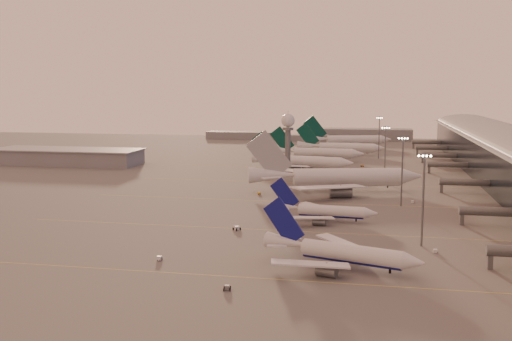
# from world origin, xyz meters

# --- Properties ---
(ground) EXTENTS (700.00, 700.00, 0.00)m
(ground) POSITION_xyz_m (0.00, 0.00, 0.00)
(ground) COLOR #595656
(ground) RESTS_ON ground
(taxiway_markings) EXTENTS (180.00, 185.25, 0.02)m
(taxiway_markings) POSITION_xyz_m (30.00, 56.00, 0.01)
(taxiway_markings) COLOR gold
(taxiway_markings) RESTS_ON ground
(hangar) EXTENTS (82.00, 27.00, 8.50)m
(hangar) POSITION_xyz_m (-120.00, 140.00, 4.32)
(hangar) COLOR slate
(hangar) RESTS_ON ground
(radar_tower) EXTENTS (6.40, 6.40, 31.10)m
(radar_tower) POSITION_xyz_m (5.00, 120.00, 20.95)
(radar_tower) COLOR #5A5C61
(radar_tower) RESTS_ON ground
(mast_a) EXTENTS (3.60, 0.56, 25.00)m
(mast_a) POSITION_xyz_m (58.00, 0.00, 13.74)
(mast_a) COLOR #5A5C61
(mast_a) RESTS_ON ground
(mast_b) EXTENTS (3.60, 0.56, 25.00)m
(mast_b) POSITION_xyz_m (55.00, 55.00, 13.74)
(mast_b) COLOR #5A5C61
(mast_b) RESTS_ON ground
(mast_c) EXTENTS (3.60, 0.56, 25.00)m
(mast_c) POSITION_xyz_m (50.00, 110.00, 13.74)
(mast_c) COLOR #5A5C61
(mast_c) RESTS_ON ground
(mast_d) EXTENTS (3.60, 0.56, 25.00)m
(mast_d) POSITION_xyz_m (48.00, 200.00, 13.74)
(mast_d) COLOR #5A5C61
(mast_d) RESTS_ON ground
(distant_horizon) EXTENTS (165.00, 37.50, 9.00)m
(distant_horizon) POSITION_xyz_m (2.62, 325.14, 3.89)
(distant_horizon) COLOR slate
(distant_horizon) RESTS_ON ground
(narrowbody_near) EXTENTS (38.41, 30.15, 15.52)m
(narrowbody_near) POSITION_xyz_m (37.93, -23.91, 3.14)
(narrowbody_near) COLOR silver
(narrowbody_near) RESTS_ON ground
(narrowbody_mid) EXTENTS (34.20, 27.20, 13.36)m
(narrowbody_mid) POSITION_xyz_m (30.01, 25.21, 2.71)
(narrowbody_mid) COLOR silver
(narrowbody_mid) RESTS_ON ground
(widebody_white) EXTENTS (70.13, 55.54, 25.12)m
(widebody_white) POSITION_xyz_m (30.45, 80.18, 4.36)
(widebody_white) COLOR silver
(widebody_white) RESTS_ON ground
(greentail_a) EXTENTS (53.47, 42.86, 19.53)m
(greentail_a) POSITION_xyz_m (9.59, 140.28, 3.45)
(greentail_a) COLOR silver
(greentail_a) RESTS_ON ground
(greentail_b) EXTENTS (54.31, 43.75, 19.72)m
(greentail_b) POSITION_xyz_m (13.29, 181.16, 3.48)
(greentail_b) COLOR silver
(greentail_b) RESTS_ON ground
(greentail_c) EXTENTS (55.10, 44.49, 20.01)m
(greentail_c) POSITION_xyz_m (24.90, 214.53, 3.53)
(greentail_c) COLOR silver
(greentail_c) RESTS_ON ground
(greentail_d) EXTENTS (61.32, 48.95, 22.65)m
(greentail_d) POSITION_xyz_m (27.54, 263.42, 4.00)
(greentail_d) COLOR silver
(greentail_d) RESTS_ON ground
(gsv_truck_a) EXTENTS (5.66, 2.19, 2.28)m
(gsv_truck_a) POSITION_xyz_m (-5.10, -26.31, 1.16)
(gsv_truck_a) COLOR silver
(gsv_truck_a) RESTS_ON ground
(gsv_tug_near) EXTENTS (2.58, 3.72, 0.98)m
(gsv_tug_near) POSITION_xyz_m (15.81, -44.08, 0.51)
(gsv_tug_near) COLOR #5D5F62
(gsv_tug_near) RESTS_ON ground
(gsv_catering_a) EXTENTS (4.80, 2.80, 3.70)m
(gsv_catering_a) POSITION_xyz_m (61.12, -6.13, 1.85)
(gsv_catering_a) COLOR silver
(gsv_catering_a) RESTS_ON ground
(gsv_tug_mid) EXTENTS (4.67, 4.28, 1.15)m
(gsv_tug_mid) POSITION_xyz_m (5.92, 7.75, 0.59)
(gsv_tug_mid) COLOR silver
(gsv_tug_mid) RESTS_ON ground
(gsv_truck_b) EXTENTS (5.93, 3.41, 2.26)m
(gsv_truck_b) POSITION_xyz_m (38.77, 42.65, 1.15)
(gsv_truck_b) COLOR #5D5F62
(gsv_truck_b) RESTS_ON ground
(gsv_truck_c) EXTENTS (5.12, 4.25, 2.01)m
(gsv_truck_c) POSITION_xyz_m (1.45, 67.71, 1.02)
(gsv_truck_c) COLOR orange
(gsv_truck_c) RESTS_ON ground
(gsv_catering_b) EXTENTS (4.88, 3.27, 3.68)m
(gsv_catering_b) POSITION_xyz_m (59.61, 60.97, 1.84)
(gsv_catering_b) COLOR silver
(gsv_catering_b) RESTS_ON ground
(gsv_tug_far) EXTENTS (2.31, 3.34, 0.88)m
(gsv_tug_far) POSITION_xyz_m (18.16, 107.85, 0.45)
(gsv_tug_far) COLOR silver
(gsv_tug_far) RESTS_ON ground
(gsv_tug_hangar) EXTENTS (3.52, 2.68, 0.89)m
(gsv_tug_hangar) POSITION_xyz_m (39.28, 160.50, 0.46)
(gsv_tug_hangar) COLOR orange
(gsv_tug_hangar) RESTS_ON ground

